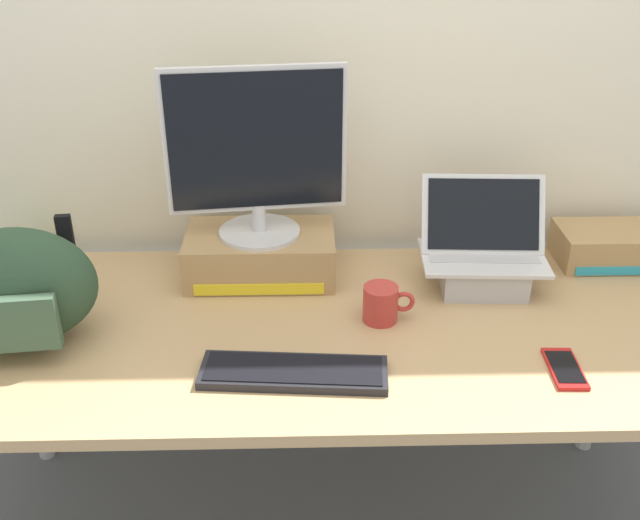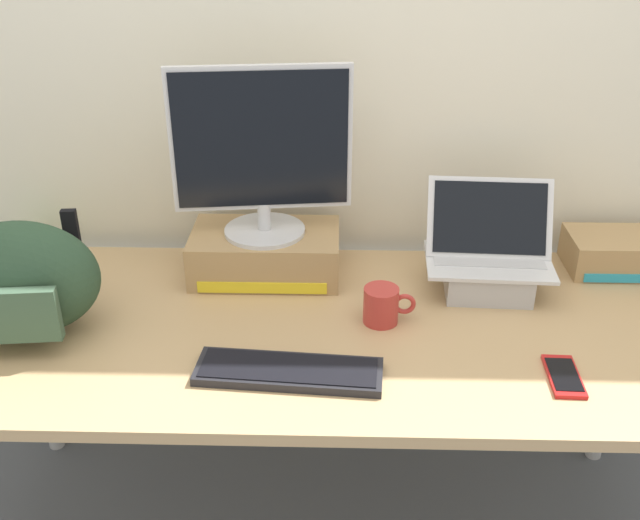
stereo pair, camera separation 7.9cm
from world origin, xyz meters
name	(u,v)px [view 1 (the left image)]	position (x,y,z in m)	size (l,w,h in m)	color
back_wall	(315,46)	(0.00, 0.51, 1.30)	(7.00, 0.10, 2.60)	silver
desk	(320,345)	(0.00, 0.00, 0.67)	(1.92, 0.82, 0.73)	tan
toner_box_yellow	(261,254)	(-0.16, 0.26, 0.79)	(0.40, 0.25, 0.13)	#A88456
desktop_monitor	(256,155)	(-0.16, 0.26, 1.08)	(0.47, 0.22, 0.45)	silver
open_laptop	(482,263)	(0.44, 0.19, 0.79)	(0.34, 0.23, 0.28)	#ADADB2
external_keyboard	(294,372)	(-0.06, -0.21, 0.74)	(0.42, 0.16, 0.02)	black
messenger_backpack	(16,287)	(-0.70, -0.05, 0.87)	(0.39, 0.28, 0.29)	#28422D
coffee_mug	(382,304)	(0.15, 0.02, 0.77)	(0.13, 0.09, 0.09)	#B2332D
cell_phone	(565,369)	(0.54, -0.21, 0.73)	(0.07, 0.15, 0.01)	red
plush_toy	(15,248)	(-0.85, 0.33, 0.78)	(0.11, 0.11, 0.11)	#56B256
toner_box_cyan	(614,246)	(0.85, 0.31, 0.78)	(0.32, 0.18, 0.10)	#A88456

